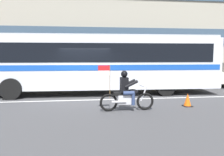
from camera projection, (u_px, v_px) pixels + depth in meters
ground_plane at (85, 98)px, 11.18m from camera, size 60.00×60.00×0.00m
sidewalk_curb at (85, 84)px, 16.20m from camera, size 28.00×3.80×0.15m
lane_center_stripe at (85, 100)px, 10.58m from camera, size 26.60×0.14×0.01m
office_building_facade at (84, 16)px, 17.92m from camera, size 28.00×0.89×10.62m
transit_bus at (95, 60)px, 12.23m from camera, size 13.48×2.99×3.22m
motorcycle_with_rider at (127, 94)px, 8.50m from camera, size 2.20×0.64×1.78m
fire_hydrant at (136, 79)px, 15.43m from camera, size 0.22×0.30×0.75m
traffic_cone at (188, 100)px, 9.28m from camera, size 0.36×0.36×0.55m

